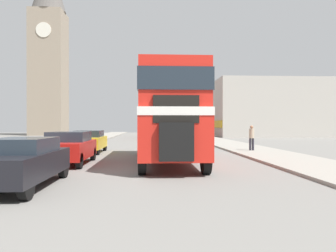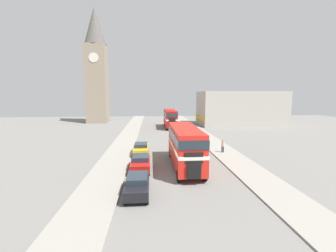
% 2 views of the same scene
% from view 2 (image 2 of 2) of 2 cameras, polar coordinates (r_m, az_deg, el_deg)
% --- Properties ---
extents(ground_plane, '(120.00, 120.00, 0.00)m').
position_cam_2_polar(ground_plane, '(20.42, 3.46, -13.13)').
color(ground_plane, slate).
extents(sidewalk_right, '(3.50, 120.00, 0.12)m').
position_cam_2_polar(sidewalk_right, '(22.31, 21.29, -11.66)').
color(sidewalk_right, gray).
rests_on(sidewalk_right, ground_plane).
extents(sidewalk_left, '(3.50, 120.00, 0.12)m').
position_cam_2_polar(sidewalk_left, '(20.63, -15.96, -13.02)').
color(sidewalk_left, gray).
rests_on(sidewalk_left, ground_plane).
extents(double_decker_bus, '(2.56, 9.90, 4.08)m').
position_cam_2_polar(double_decker_bus, '(22.92, 4.32, -4.47)').
color(double_decker_bus, red).
rests_on(double_decker_bus, ground_plane).
extents(bus_distant, '(2.44, 9.52, 4.01)m').
position_cam_2_polar(bus_distant, '(50.61, 0.56, 2.23)').
color(bus_distant, '#B2140F').
rests_on(bus_distant, ground_plane).
extents(car_parked_near, '(1.72, 4.17, 1.38)m').
position_cam_2_polar(car_parked_near, '(17.39, -7.81, -14.44)').
color(car_parked_near, black).
rests_on(car_parked_near, ground_plane).
extents(car_parked_mid, '(1.81, 4.02, 1.44)m').
position_cam_2_polar(car_parked_mid, '(22.41, -6.96, -9.22)').
color(car_parked_mid, red).
rests_on(car_parked_mid, ground_plane).
extents(car_parked_far, '(1.78, 3.98, 1.39)m').
position_cam_2_polar(car_parked_far, '(28.15, -6.87, -5.74)').
color(car_parked_far, gold).
rests_on(car_parked_far, ground_plane).
extents(pedestrian_walking, '(0.32, 0.32, 1.59)m').
position_cam_2_polar(pedestrian_walking, '(29.29, 13.74, -4.80)').
color(pedestrian_walking, '#282833').
rests_on(pedestrian_walking, sidewalk_right).
extents(church_tower, '(5.53, 5.53, 29.65)m').
position_cam_2_polar(church_tower, '(63.82, -17.76, 14.50)').
color(church_tower, gray).
rests_on(church_tower, ground_plane).
extents(shop_building_block, '(20.28, 10.32, 8.24)m').
position_cam_2_polar(shop_building_block, '(58.91, 17.82, 4.33)').
color(shop_building_block, '#B2ADA3').
rests_on(shop_building_block, ground_plane).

